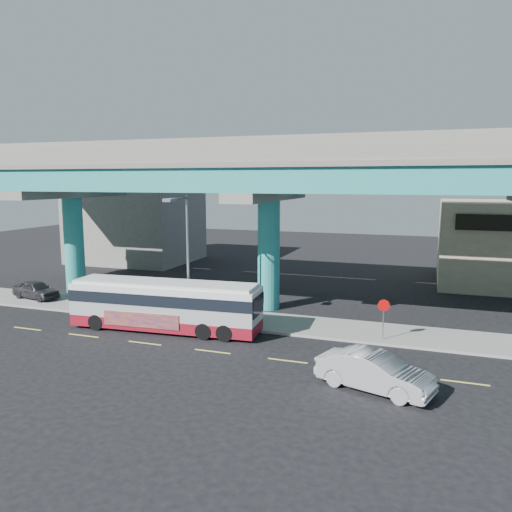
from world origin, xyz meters
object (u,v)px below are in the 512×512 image
(parked_car, at_px, (36,290))
(street_lamp, at_px, (183,241))
(transit_bus, at_px, (165,304))
(sedan, at_px, (374,372))
(stop_sign, at_px, (384,311))

(parked_car, bearing_deg, street_lamp, -88.63)
(transit_bus, bearing_deg, street_lamp, 59.56)
(sedan, distance_m, street_lamp, 13.91)
(street_lamp, bearing_deg, parked_car, 171.04)
(transit_bus, relative_size, street_lamp, 1.48)
(parked_car, height_order, stop_sign, stop_sign)
(sedan, bearing_deg, stop_sign, 19.82)
(transit_bus, distance_m, parked_car, 13.08)
(stop_sign, bearing_deg, transit_bus, -155.98)
(sedan, height_order, stop_sign, stop_sign)
(sedan, bearing_deg, parked_car, 90.12)
(street_lamp, bearing_deg, transit_bus, -116.52)
(transit_bus, height_order, stop_sign, transit_bus)
(transit_bus, bearing_deg, stop_sign, 5.26)
(parked_car, relative_size, stop_sign, 1.82)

